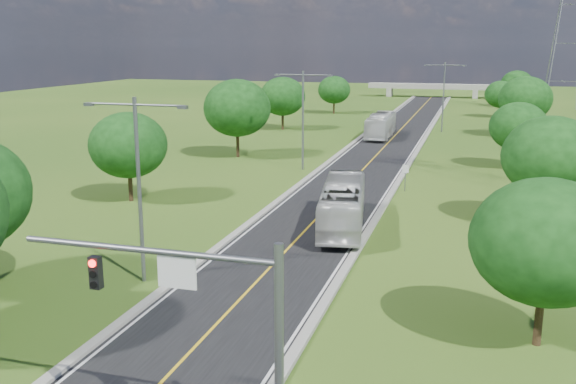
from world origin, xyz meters
name	(u,v)px	position (x,y,z in m)	size (l,w,h in m)	color
ground	(382,149)	(0.00, 60.00, 0.00)	(260.00, 260.00, 0.00)	#294D15
road	(389,142)	(0.00, 66.00, 0.03)	(8.00, 150.00, 0.06)	black
curb_left	(357,140)	(-4.25, 66.00, 0.11)	(0.50, 150.00, 0.22)	gray
curb_right	(422,143)	(4.25, 66.00, 0.11)	(0.50, 150.00, 0.22)	gray
signal_mast	(211,311)	(3.68, -1.00, 4.91)	(8.54, 0.33, 7.20)	slate
speed_limit_sign	(405,173)	(5.20, 37.98, 1.60)	(0.55, 0.09, 2.40)	slate
overpass	(432,87)	(0.00, 140.00, 2.41)	(30.00, 3.00, 3.20)	gray
streetlight_near_left	(138,174)	(-6.00, 12.00, 5.94)	(5.90, 0.25, 10.00)	slate
streetlight_mid_left	(303,112)	(-6.00, 45.00, 5.94)	(5.90, 0.25, 10.00)	slate
streetlight_far_right	(444,91)	(6.00, 78.00, 5.94)	(5.90, 0.25, 10.00)	slate
power_tower_far	(568,36)	(26.00, 115.00, 14.01)	(9.00, 6.40, 28.00)	slate
tree_lb	(128,145)	(-16.00, 28.00, 4.64)	(6.30, 6.30, 7.33)	black
tree_lc	(237,108)	(-15.00, 50.00, 5.58)	(7.56, 7.56, 8.79)	black
tree_ld	(283,96)	(-17.00, 74.00, 4.95)	(6.72, 6.72, 7.82)	black
tree_le	(334,90)	(-14.50, 98.00, 4.33)	(5.88, 5.88, 6.84)	black
tree_ra	(546,242)	(14.00, 10.00, 4.64)	(6.30, 6.30, 7.33)	black
tree_rb	(551,157)	(16.00, 30.00, 4.95)	(6.72, 6.72, 7.82)	black
tree_rc	(518,127)	(15.00, 52.00, 4.33)	(5.88, 5.88, 6.84)	black
tree_rd	(525,99)	(17.00, 76.00, 5.27)	(7.14, 7.14, 8.30)	black
tree_re	(501,94)	(14.50, 100.00, 4.02)	(5.46, 5.46, 6.35)	black
tree_rf	(517,84)	(18.00, 120.00, 4.64)	(6.30, 6.30, 7.33)	black
bus_outbound	(343,205)	(2.34, 25.01, 1.70)	(2.76, 11.78, 3.28)	beige
bus_inbound	(381,125)	(-1.72, 69.86, 1.69)	(2.75, 11.74, 3.27)	silver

